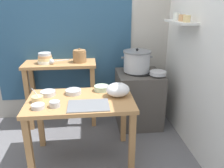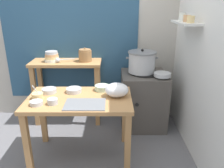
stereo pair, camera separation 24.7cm
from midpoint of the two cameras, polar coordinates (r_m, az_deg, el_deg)
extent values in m
plane|color=slate|center=(2.76, -6.75, -17.28)|extent=(9.00, 9.00, 0.00)
cube|color=#B2ADA3|center=(3.31, -3.74, 13.62)|extent=(4.40, 0.10, 2.60)
cube|color=navy|center=(3.27, -8.35, 14.26)|extent=(1.90, 0.02, 2.10)
cube|color=white|center=(2.64, 24.79, 10.21)|extent=(0.10, 3.20, 2.60)
cube|color=silver|center=(2.75, 20.63, 14.26)|extent=(0.20, 0.56, 0.02)
cylinder|color=#E5C684|center=(2.60, 21.98, 14.89)|extent=(0.08, 0.08, 0.07)
cylinder|color=tan|center=(2.72, 20.97, 15.19)|extent=(0.08, 0.08, 0.07)
cylinder|color=silver|center=(2.87, 19.85, 15.67)|extent=(0.08, 0.08, 0.09)
cube|color=#B27F4C|center=(2.39, -5.31, -4.00)|extent=(1.10, 0.66, 0.04)
cube|color=#B27F4C|center=(2.42, -17.88, -14.36)|extent=(0.06, 0.06, 0.68)
cube|color=#B27F4C|center=(2.33, 7.13, -14.95)|extent=(0.06, 0.06, 0.68)
cube|color=#B27F4C|center=(2.88, -14.64, -8.14)|extent=(0.06, 0.06, 0.68)
cube|color=#B27F4C|center=(2.80, 5.78, -8.37)|extent=(0.06, 0.06, 0.68)
cube|color=#B27F4C|center=(3.15, -9.35, 5.30)|extent=(0.96, 0.40, 0.04)
cube|color=#B27F4C|center=(3.26, -16.81, -3.23)|extent=(0.06, 0.06, 0.86)
cube|color=#B27F4C|center=(3.12, -1.47, -3.37)|extent=(0.06, 0.06, 0.86)
cube|color=#B27F4C|center=(3.52, -15.48, -1.30)|extent=(0.06, 0.06, 0.86)
cube|color=#B27F4C|center=(3.39, -1.35, -1.35)|extent=(0.06, 0.06, 0.86)
cube|color=#4C4742|center=(3.20, 10.09, -4.00)|extent=(0.60, 0.60, 0.76)
cylinder|color=black|center=(3.07, 10.53, 2.67)|extent=(0.36, 0.36, 0.02)
cylinder|color=black|center=(2.88, 8.81, -5.23)|extent=(0.04, 0.02, 0.04)
cylinder|color=#B7BABF|center=(3.04, 9.88, 5.30)|extent=(0.35, 0.35, 0.26)
cylinder|color=slate|center=(3.01, 10.04, 7.87)|extent=(0.37, 0.37, 0.02)
sphere|color=black|center=(3.00, 10.07, 8.39)|extent=(0.04, 0.04, 0.04)
cube|color=slate|center=(3.00, 6.32, 6.54)|extent=(0.04, 0.02, 0.02)
cube|color=slate|center=(3.06, 13.51, 6.40)|extent=(0.04, 0.02, 0.02)
cylinder|color=olive|center=(3.10, -4.49, 7.01)|extent=(0.18, 0.18, 0.15)
cylinder|color=olive|center=(3.08, -4.53, 8.52)|extent=(0.16, 0.16, 0.02)
sphere|color=olive|center=(3.08, -4.54, 8.92)|extent=(0.02, 0.02, 0.02)
cylinder|color=silver|center=(3.16, -12.71, 5.85)|extent=(0.20, 0.20, 0.04)
cylinder|color=#E5C684|center=(3.15, -12.76, 6.50)|extent=(0.19, 0.19, 0.03)
cylinder|color=tan|center=(3.14, -12.81, 7.11)|extent=(0.18, 0.18, 0.04)
cylinder|color=#B7BABF|center=(3.14, -12.86, 7.73)|extent=(0.16, 0.16, 0.03)
sphere|color=#B7BABF|center=(3.09, -11.33, 5.91)|extent=(0.07, 0.07, 0.07)
cylinder|color=#B7BABF|center=(3.11, -8.87, 6.18)|extent=(0.19, 0.09, 0.01)
cube|color=slate|center=(2.22, -3.65, -5.22)|extent=(0.40, 0.28, 0.01)
ellipsoid|color=white|center=(2.38, 4.19, -1.55)|extent=(0.25, 0.21, 0.15)
cylinder|color=#B7BABF|center=(2.95, 14.99, 2.28)|extent=(0.21, 0.21, 0.05)
cylinder|color=#B7BABF|center=(2.56, -12.91, -1.68)|extent=(0.16, 0.16, 0.05)
cylinder|color=brown|center=(2.55, -12.94, -1.30)|extent=(0.14, 0.14, 0.01)
cylinder|color=#B7BABF|center=(2.53, -6.85, -1.61)|extent=(0.17, 0.17, 0.05)
cylinder|color=beige|center=(2.52, -6.86, -1.24)|extent=(0.15, 0.15, 0.01)
cylinder|color=#B7BABF|center=(2.29, -15.64, -4.69)|extent=(0.12, 0.12, 0.04)
cylinder|color=maroon|center=(2.28, -15.67, -4.36)|extent=(0.11, 0.11, 0.01)
cylinder|color=#B7D1AD|center=(2.56, 0.26, -1.03)|extent=(0.17, 0.17, 0.06)
cylinder|color=brown|center=(2.55, 0.26, -0.54)|extent=(0.14, 0.14, 0.01)
cylinder|color=#B7BABF|center=(2.27, -11.77, -4.38)|extent=(0.10, 0.10, 0.06)
cylinder|color=#BFB28C|center=(2.26, -11.81, -3.87)|extent=(0.09, 0.09, 0.01)
cylinder|color=#E5C684|center=(2.43, -15.52, -2.97)|extent=(0.12, 0.12, 0.06)
cylinder|color=beige|center=(2.42, -15.57, -2.42)|extent=(0.10, 0.10, 0.01)
cylinder|color=#B7BABF|center=(2.39, -15.63, -1.99)|extent=(0.09, 0.03, 0.16)
camera|label=1|loc=(0.12, -87.14, 1.05)|focal=36.22mm
camera|label=2|loc=(0.12, 92.86, -1.05)|focal=36.22mm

